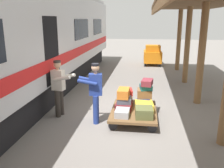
{
  "coord_description": "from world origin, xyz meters",
  "views": [
    {
      "loc": [
        -0.52,
        7.03,
        2.86
      ],
      "look_at": [
        0.35,
        0.64,
        1.15
      ],
      "focal_mm": 39.2,
      "sensor_mm": 36.0,
      "label": 1
    }
  ],
  "objects_px": {
    "suitcase_navy_fabric": "(144,101)",
    "suitcase_olive_duffel": "(144,112)",
    "suitcase_slate_roller": "(124,100)",
    "baggage_tug": "(153,55)",
    "suitcase_gray_aluminum": "(122,113)",
    "suitcase_tan_vintage": "(125,99)",
    "suitcase_burgundy_valise": "(147,82)",
    "train_car": "(5,46)",
    "porter_in_overalls": "(95,91)",
    "suitcase_brown_leather": "(144,93)",
    "suitcase_maroon_trunk": "(124,106)",
    "luggage_cart": "(134,111)",
    "suitcase_yellow_case": "(144,106)",
    "porter_by_door": "(59,86)",
    "suitcase_teal_softside": "(146,87)",
    "suitcase_red_plastic": "(126,92)",
    "suitcase_orange_carryall": "(124,93)"
  },
  "relations": [
    {
      "from": "luggage_cart",
      "to": "suitcase_yellow_case",
      "type": "xyz_separation_m",
      "value": [
        -0.29,
        0.0,
        0.16
      ]
    },
    {
      "from": "train_car",
      "to": "suitcase_maroon_trunk",
      "type": "xyz_separation_m",
      "value": [
        -3.72,
        0.34,
        -1.65
      ]
    },
    {
      "from": "suitcase_slate_roller",
      "to": "baggage_tug",
      "type": "distance_m",
      "value": 9.15
    },
    {
      "from": "suitcase_brown_leather",
      "to": "suitcase_slate_roller",
      "type": "distance_m",
      "value": 0.77
    },
    {
      "from": "suitcase_teal_softside",
      "to": "luggage_cart",
      "type": "bearing_deg",
      "value": 57.25
    },
    {
      "from": "suitcase_yellow_case",
      "to": "suitcase_tan_vintage",
      "type": "height_order",
      "value": "suitcase_tan_vintage"
    },
    {
      "from": "porter_in_overalls",
      "to": "porter_by_door",
      "type": "distance_m",
      "value": 1.2
    },
    {
      "from": "suitcase_red_plastic",
      "to": "porter_by_door",
      "type": "xyz_separation_m",
      "value": [
        1.96,
        0.49,
        0.23
      ]
    },
    {
      "from": "suitcase_teal_softside",
      "to": "suitcase_gray_aluminum",
      "type": "bearing_deg",
      "value": 58.74
    },
    {
      "from": "suitcase_red_plastic",
      "to": "suitcase_brown_leather",
      "type": "distance_m",
      "value": 0.56
    },
    {
      "from": "suitcase_yellow_case",
      "to": "suitcase_olive_duffel",
      "type": "xyz_separation_m",
      "value": [
        0.0,
        0.51,
        0.02
      ]
    },
    {
      "from": "suitcase_tan_vintage",
      "to": "suitcase_slate_roller",
      "type": "relative_size",
      "value": 1.26
    },
    {
      "from": "suitcase_yellow_case",
      "to": "porter_by_door",
      "type": "xyz_separation_m",
      "value": [
        2.53,
        -0.04,
        0.49
      ]
    },
    {
      "from": "suitcase_teal_softside",
      "to": "suitcase_red_plastic",
      "type": "bearing_deg",
      "value": -1.71
    },
    {
      "from": "suitcase_orange_carryall",
      "to": "baggage_tug",
      "type": "distance_m",
      "value": 9.12
    },
    {
      "from": "suitcase_maroon_trunk",
      "to": "suitcase_teal_softside",
      "type": "relative_size",
      "value": 1.37
    },
    {
      "from": "luggage_cart",
      "to": "suitcase_orange_carryall",
      "type": "height_order",
      "value": "suitcase_orange_carryall"
    },
    {
      "from": "train_car",
      "to": "suitcase_teal_softside",
      "type": "xyz_separation_m",
      "value": [
        -4.34,
        -0.17,
        -1.19
      ]
    },
    {
      "from": "suitcase_brown_leather",
      "to": "suitcase_maroon_trunk",
      "type": "bearing_deg",
      "value": 42.48
    },
    {
      "from": "suitcase_maroon_trunk",
      "to": "train_car",
      "type": "bearing_deg",
      "value": -5.3
    },
    {
      "from": "train_car",
      "to": "porter_in_overalls",
      "type": "distance_m",
      "value": 3.2
    },
    {
      "from": "suitcase_yellow_case",
      "to": "suitcase_burgundy_valise",
      "type": "distance_m",
      "value": 0.76
    },
    {
      "from": "suitcase_yellow_case",
      "to": "suitcase_slate_roller",
      "type": "bearing_deg",
      "value": -3.15
    },
    {
      "from": "suitcase_teal_softside",
      "to": "train_car",
      "type": "bearing_deg",
      "value": 2.2
    },
    {
      "from": "suitcase_navy_fabric",
      "to": "suitcase_olive_duffel",
      "type": "height_order",
      "value": "suitcase_olive_duffel"
    },
    {
      "from": "suitcase_gray_aluminum",
      "to": "porter_in_overalls",
      "type": "relative_size",
      "value": 0.29
    },
    {
      "from": "suitcase_gray_aluminum",
      "to": "porter_by_door",
      "type": "bearing_deg",
      "value": -15.79
    },
    {
      "from": "suitcase_gray_aluminum",
      "to": "suitcase_brown_leather",
      "type": "distance_m",
      "value": 1.22
    },
    {
      "from": "luggage_cart",
      "to": "suitcase_yellow_case",
      "type": "relative_size",
      "value": 3.04
    },
    {
      "from": "suitcase_burgundy_valise",
      "to": "porter_by_door",
      "type": "height_order",
      "value": "porter_by_door"
    },
    {
      "from": "suitcase_maroon_trunk",
      "to": "suitcase_orange_carryall",
      "type": "distance_m",
      "value": 0.38
    },
    {
      "from": "suitcase_burgundy_valise",
      "to": "train_car",
      "type": "bearing_deg",
      "value": 1.73
    },
    {
      "from": "suitcase_orange_carryall",
      "to": "porter_in_overalls",
      "type": "distance_m",
      "value": 0.86
    },
    {
      "from": "suitcase_tan_vintage",
      "to": "baggage_tug",
      "type": "bearing_deg",
      "value": -96.87
    },
    {
      "from": "suitcase_tan_vintage",
      "to": "suitcase_burgundy_valise",
      "type": "relative_size",
      "value": 1.12
    },
    {
      "from": "suitcase_yellow_case",
      "to": "porter_by_door",
      "type": "relative_size",
      "value": 0.36
    },
    {
      "from": "suitcase_tan_vintage",
      "to": "suitcase_slate_roller",
      "type": "distance_m",
      "value": 0.49
    },
    {
      "from": "train_car",
      "to": "porter_in_overalls",
      "type": "height_order",
      "value": "train_car"
    },
    {
      "from": "suitcase_slate_roller",
      "to": "suitcase_gray_aluminum",
      "type": "bearing_deg",
      "value": 89.69
    },
    {
      "from": "suitcase_maroon_trunk",
      "to": "baggage_tug",
      "type": "height_order",
      "value": "baggage_tug"
    },
    {
      "from": "suitcase_tan_vintage",
      "to": "porter_by_door",
      "type": "relative_size",
      "value": 0.33
    },
    {
      "from": "suitcase_yellow_case",
      "to": "luggage_cart",
      "type": "bearing_deg",
      "value": 0.0
    },
    {
      "from": "suitcase_navy_fabric",
      "to": "porter_by_door",
      "type": "xyz_separation_m",
      "value": [
        2.53,
        0.47,
        0.49
      ]
    },
    {
      "from": "luggage_cart",
      "to": "baggage_tug",
      "type": "bearing_deg",
      "value": -94.68
    },
    {
      "from": "suitcase_olive_duffel",
      "to": "suitcase_brown_leather",
      "type": "bearing_deg",
      "value": -89.92
    },
    {
      "from": "suitcase_olive_duffel",
      "to": "baggage_tug",
      "type": "height_order",
      "value": "baggage_tug"
    },
    {
      "from": "porter_by_door",
      "to": "suitcase_teal_softside",
      "type": "bearing_deg",
      "value": -169.62
    },
    {
      "from": "luggage_cart",
      "to": "suitcase_tan_vintage",
      "type": "xyz_separation_m",
      "value": [
        0.29,
        -0.51,
        0.2
      ]
    },
    {
      "from": "suitcase_brown_leather",
      "to": "suitcase_tan_vintage",
      "type": "bearing_deg",
      "value": 2.16
    },
    {
      "from": "suitcase_slate_roller",
      "to": "porter_in_overalls",
      "type": "height_order",
      "value": "porter_in_overalls"
    }
  ]
}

